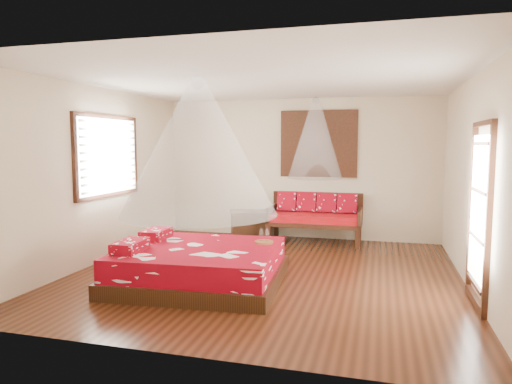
% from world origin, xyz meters
% --- Properties ---
extents(room, '(5.54, 5.54, 2.84)m').
position_xyz_m(room, '(0.00, 0.00, 1.40)').
color(room, '#32170B').
rests_on(room, ground).
extents(bed, '(2.30, 2.11, 0.64)m').
position_xyz_m(bed, '(-0.77, -0.71, 0.25)').
color(bed, black).
rests_on(bed, floor).
extents(daybed, '(1.78, 0.79, 0.94)m').
position_xyz_m(daybed, '(0.39, 2.38, 0.52)').
color(daybed, black).
rests_on(daybed, floor).
extents(storage_chest, '(0.94, 0.82, 0.54)m').
position_xyz_m(storage_chest, '(-0.95, 2.45, 0.27)').
color(storage_chest, black).
rests_on(storage_chest, floor).
extents(shutter_panel, '(1.52, 0.06, 1.32)m').
position_xyz_m(shutter_panel, '(0.39, 2.72, 1.90)').
color(shutter_panel, black).
rests_on(shutter_panel, wall_back).
extents(window_left, '(0.10, 1.74, 1.34)m').
position_xyz_m(window_left, '(-2.71, 0.20, 1.70)').
color(window_left, black).
rests_on(window_left, wall_left).
extents(glazed_door, '(0.08, 1.02, 2.16)m').
position_xyz_m(glazed_door, '(2.72, -0.60, 1.07)').
color(glazed_door, black).
rests_on(glazed_door, floor).
extents(wine_tray, '(0.26, 0.26, 0.21)m').
position_xyz_m(wine_tray, '(0.03, -0.22, 0.56)').
color(wine_tray, brown).
rests_on(wine_tray, bed).
extents(mosquito_net_main, '(2.11, 2.11, 1.80)m').
position_xyz_m(mosquito_net_main, '(-0.75, -0.70, 1.85)').
color(mosquito_net_main, white).
rests_on(mosquito_net_main, ceiling).
extents(mosquito_net_daybed, '(1.03, 1.03, 1.50)m').
position_xyz_m(mosquito_net_daybed, '(0.39, 2.25, 2.00)').
color(mosquito_net_daybed, white).
rests_on(mosquito_net_daybed, ceiling).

